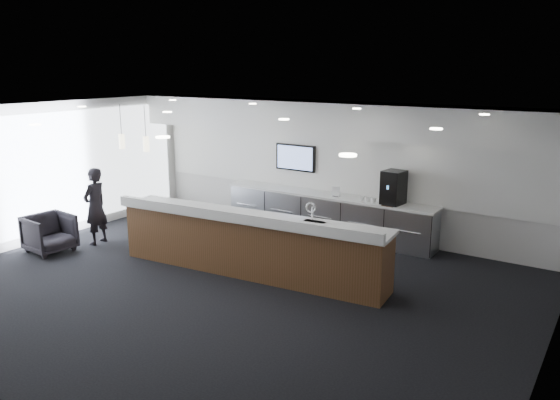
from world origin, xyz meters
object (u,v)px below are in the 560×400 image
Objects in this scene: armchair at (50,233)px; lounge_guest at (95,206)px; service_counter at (249,243)px; coffee_machine at (394,187)px.

armchair is 1.06m from lounge_guest.
lounge_guest is (0.37, 0.89, 0.44)m from armchair.
armchair is at bearing -168.07° from service_counter.
service_counter is at bearing 86.51° from lounge_guest.
lounge_guest is at bearing -179.31° from service_counter.
lounge_guest reaches higher than armchair.
armchair is (-5.78, -4.13, -0.91)m from coffee_machine.
armchair is at bearing -137.19° from coffee_machine.
coffee_machine is at bearing -49.64° from armchair.
lounge_guest reaches higher than coffee_machine.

